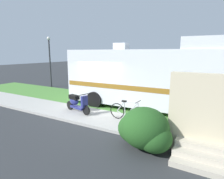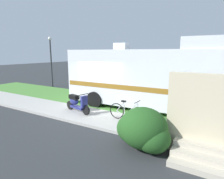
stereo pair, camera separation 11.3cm
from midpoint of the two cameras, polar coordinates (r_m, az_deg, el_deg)
name	(u,v)px [view 2 (the right image)]	position (r m, az deg, el deg)	size (l,w,h in m)	color
ground_plane	(97,110)	(10.23, -4.08, -5.93)	(80.00, 80.00, 0.00)	#2D3033
sidewalk	(83,115)	(9.30, -8.36, -7.38)	(24.00, 2.00, 0.12)	#ADAAA3
grass_strip	(112,103)	(11.43, 0.24, -3.88)	(24.00, 3.40, 0.08)	#4C8438
motorhome_rv	(143,77)	(10.26, 9.46, 3.79)	(7.88, 2.83, 3.60)	silver
scooter	(77,103)	(9.48, -10.04, -3.83)	(1.68, 0.63, 0.97)	black
bicycle	(128,112)	(8.16, 5.01, -6.64)	(1.75, 0.52, 0.90)	black
pickup_truck_near	(188,82)	(14.21, 21.71, 2.04)	(5.80, 2.34, 1.79)	#1E478C
pickup_truck_far	(140,73)	(18.78, 8.58, 4.82)	(5.91, 2.57, 1.88)	#1E2328
porch_steps	(203,125)	(6.06, 25.73, -9.46)	(2.00, 1.26, 2.40)	#BCB29E
bush_by_porch	(143,130)	(6.15, 9.55, -11.73)	(1.83, 1.37, 1.29)	#23511E
bottle_green	(178,135)	(7.00, 19.38, -12.71)	(0.07, 0.07, 0.26)	navy
street_lamp_post	(51,57)	(17.41, -17.45, 9.19)	(0.28, 0.28, 4.25)	#333338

